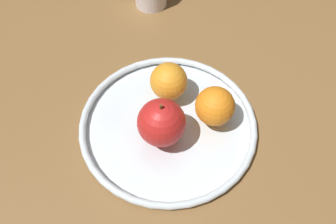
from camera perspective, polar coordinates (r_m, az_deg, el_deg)
name	(u,v)px	position (r cm, az deg, el deg)	size (l,w,h in cm)	color
ground_plane	(168,134)	(68.02, 0.00, -3.26)	(131.07, 131.07, 4.00)	brown
fruit_bowl	(168,125)	(65.55, 0.00, -1.93)	(30.55, 30.55, 1.80)	silver
apple	(161,122)	(60.10, -1.12, -1.55)	(7.84, 7.84, 8.64)	red
orange_back_left	(169,81)	(65.91, 0.11, 4.65)	(6.55, 6.55, 6.55)	orange
orange_center	(215,106)	(63.08, 7.04, 0.88)	(6.66, 6.66, 6.66)	orange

